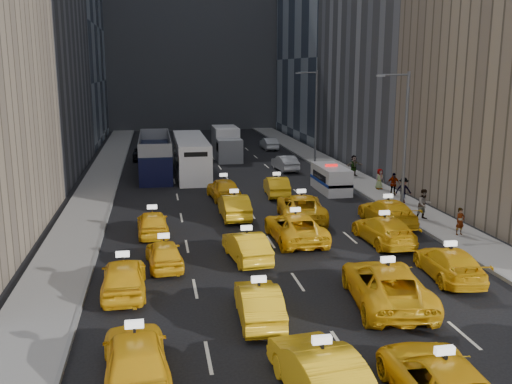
{
  "coord_description": "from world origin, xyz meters",
  "views": [
    {
      "loc": [
        -5.94,
        -20.93,
        9.17
      ],
      "look_at": [
        -0.16,
        11.59,
        2.0
      ],
      "focal_mm": 40.0,
      "sensor_mm": 36.0,
      "label": 1
    }
  ],
  "objects_px": {
    "city_bus": "(191,156)",
    "taxi_1": "(321,374)",
    "taxi_2": "(442,382)",
    "double_decker": "(155,156)",
    "pedestrian_0": "(460,221)",
    "nypd_van": "(331,179)",
    "box_truck": "(226,144)",
    "taxi_0": "(136,356)"
  },
  "relations": [
    {
      "from": "taxi_2",
      "to": "pedestrian_0",
      "type": "bearing_deg",
      "value": -119.24
    },
    {
      "from": "double_decker",
      "to": "city_bus",
      "type": "distance_m",
      "value": 3.11
    },
    {
      "from": "taxi_1",
      "to": "city_bus",
      "type": "xyz_separation_m",
      "value": [
        -1.27,
        36.14,
        0.79
      ]
    },
    {
      "from": "taxi_2",
      "to": "nypd_van",
      "type": "xyz_separation_m",
      "value": [
        5.51,
        27.74,
        0.21
      ]
    },
    {
      "from": "double_decker",
      "to": "box_truck",
      "type": "height_order",
      "value": "double_decker"
    },
    {
      "from": "taxi_1",
      "to": "double_decker",
      "type": "relative_size",
      "value": 0.42
    },
    {
      "from": "taxi_2",
      "to": "taxi_1",
      "type": "bearing_deg",
      "value": -13.33
    },
    {
      "from": "double_decker",
      "to": "taxi_2",
      "type": "bearing_deg",
      "value": -81.1
    },
    {
      "from": "box_truck",
      "to": "nypd_van",
      "type": "bearing_deg",
      "value": -69.44
    },
    {
      "from": "taxi_1",
      "to": "city_bus",
      "type": "height_order",
      "value": "city_bus"
    },
    {
      "from": "taxi_2",
      "to": "nypd_van",
      "type": "distance_m",
      "value": 28.28
    },
    {
      "from": "taxi_0",
      "to": "box_truck",
      "type": "xyz_separation_m",
      "value": [
        8.05,
        42.25,
        0.79
      ]
    },
    {
      "from": "taxi_2",
      "to": "pedestrian_0",
      "type": "height_order",
      "value": "pedestrian_0"
    },
    {
      "from": "taxi_1",
      "to": "taxi_2",
      "type": "height_order",
      "value": "taxi_1"
    },
    {
      "from": "taxi_2",
      "to": "double_decker",
      "type": "xyz_separation_m",
      "value": [
        -7.58,
        37.28,
        0.96
      ]
    },
    {
      "from": "city_bus",
      "to": "taxi_1",
      "type": "bearing_deg",
      "value": -85.54
    },
    {
      "from": "taxi_1",
      "to": "taxi_0",
      "type": "bearing_deg",
      "value": -26.5
    },
    {
      "from": "taxi_1",
      "to": "nypd_van",
      "type": "distance_m",
      "value": 28.26
    },
    {
      "from": "double_decker",
      "to": "pedestrian_0",
      "type": "relative_size",
      "value": 7.72
    },
    {
      "from": "taxi_1",
      "to": "nypd_van",
      "type": "bearing_deg",
      "value": -113.76
    },
    {
      "from": "taxi_0",
      "to": "pedestrian_0",
      "type": "height_order",
      "value": "pedestrian_0"
    },
    {
      "from": "taxi_0",
      "to": "city_bus",
      "type": "distance_m",
      "value": 34.43
    },
    {
      "from": "taxi_0",
      "to": "nypd_van",
      "type": "relative_size",
      "value": 0.95
    },
    {
      "from": "taxi_1",
      "to": "taxi_2",
      "type": "bearing_deg",
      "value": 159.23
    },
    {
      "from": "taxi_2",
      "to": "double_decker",
      "type": "height_order",
      "value": "double_decker"
    },
    {
      "from": "taxi_0",
      "to": "pedestrian_0",
      "type": "relative_size",
      "value": 3.09
    },
    {
      "from": "taxi_0",
      "to": "taxi_1",
      "type": "relative_size",
      "value": 0.96
    },
    {
      "from": "taxi_2",
      "to": "city_bus",
      "type": "relative_size",
      "value": 0.41
    },
    {
      "from": "taxi_2",
      "to": "city_bus",
      "type": "bearing_deg",
      "value": -81.42
    },
    {
      "from": "taxi_0",
      "to": "taxi_1",
      "type": "distance_m",
      "value": 5.49
    },
    {
      "from": "taxi_2",
      "to": "city_bus",
      "type": "distance_m",
      "value": 37.28
    },
    {
      "from": "taxi_2",
      "to": "box_truck",
      "type": "bearing_deg",
      "value": -87.95
    },
    {
      "from": "taxi_1",
      "to": "double_decker",
      "type": "bearing_deg",
      "value": -88.94
    },
    {
      "from": "taxi_0",
      "to": "taxi_2",
      "type": "bearing_deg",
      "value": 157.17
    },
    {
      "from": "city_bus",
      "to": "pedestrian_0",
      "type": "height_order",
      "value": "city_bus"
    },
    {
      "from": "taxi_0",
      "to": "pedestrian_0",
      "type": "xyz_separation_m",
      "value": [
        17.23,
        12.04,
        0.11
      ]
    },
    {
      "from": "taxi_0",
      "to": "taxi_1",
      "type": "xyz_separation_m",
      "value": [
        5.13,
        -1.94,
        0.01
      ]
    },
    {
      "from": "nypd_van",
      "to": "pedestrian_0",
      "type": "xyz_separation_m",
      "value": [
        3.38,
        -12.9,
        -0.03
      ]
    },
    {
      "from": "taxi_0",
      "to": "box_truck",
      "type": "distance_m",
      "value": 43.01
    },
    {
      "from": "taxi_1",
      "to": "box_truck",
      "type": "bearing_deg",
      "value": -99.55
    },
    {
      "from": "double_decker",
      "to": "box_truck",
      "type": "distance_m",
      "value": 10.65
    },
    {
      "from": "taxi_1",
      "to": "pedestrian_0",
      "type": "distance_m",
      "value": 18.49
    }
  ]
}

